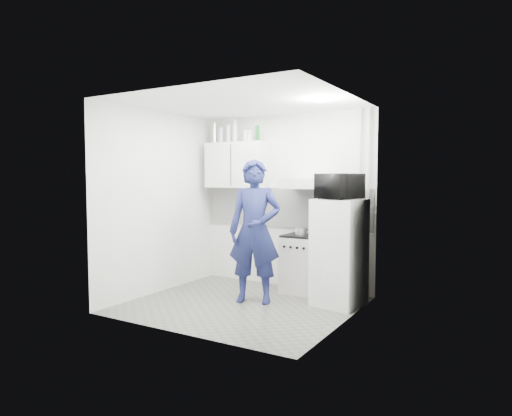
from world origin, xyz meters
The scene contains 24 objects.
floor centered at (0.00, 0.00, 0.00)m, with size 2.80×2.80×0.00m, color #585855.
ceiling centered at (0.00, 0.00, 2.60)m, with size 2.80×2.80×0.00m, color white.
wall_back centered at (0.00, 1.25, 1.30)m, with size 2.80×2.80×0.00m, color white.
wall_left centered at (-1.40, 0.00, 1.30)m, with size 2.60×2.60×0.00m, color white.
wall_right centered at (1.40, 0.00, 1.30)m, with size 2.60×2.60×0.00m, color white.
person centered at (0.08, 0.22, 0.95)m, with size 0.69×0.45×1.90m, color #171C48.
stove centered at (0.40, 1.00, 0.40)m, with size 0.50×0.50×0.81m, color beige.
fridge centered at (1.10, 0.63, 0.69)m, with size 0.57×0.57×1.38m, color white.
stove_top centered at (0.40, 1.00, 0.82)m, with size 0.48×0.48×0.03m, color black.
saucepan centered at (0.39, 1.00, 0.89)m, with size 0.17×0.17×0.10m, color silver.
microwave centered at (1.10, 0.63, 1.54)m, with size 0.40×0.59×0.33m, color black.
bottle_a centered at (-1.18, 1.07, 2.36)m, with size 0.08×0.08×0.33m, color silver.
bottle_b centered at (-1.05, 1.07, 2.32)m, with size 0.06×0.06×0.24m, color #B2B7BC.
bottle_c centered at (-0.91, 1.07, 2.34)m, with size 0.07×0.07×0.28m, color #B2B7BC.
bottle_d centered at (-0.78, 1.07, 2.37)m, with size 0.08×0.08×0.34m, color #B2B7BC.
canister_a centered at (-0.59, 1.07, 2.29)m, with size 0.07×0.07×0.18m, color #B2B7BC.
canister_b centered at (-0.52, 1.07, 2.29)m, with size 0.09×0.09×0.18m, color #B2B7BC.
bottle_e centered at (-0.38, 1.07, 2.32)m, with size 0.06×0.06×0.24m, color #144C1E.
upper_cabinet centered at (-0.75, 1.07, 1.85)m, with size 1.00×0.35×0.70m, color white.
range_hood centered at (0.45, 1.00, 1.57)m, with size 0.60×0.50×0.14m, color beige.
backsplash centered at (0.00, 1.24, 1.20)m, with size 2.74×0.03×0.60m, color white.
pipe_a centered at (1.30, 1.17, 1.30)m, with size 0.05×0.05×2.60m, color beige.
pipe_b centered at (1.18, 1.17, 1.30)m, with size 0.04×0.04×2.60m, color beige.
ceiling_spot_fixture centered at (1.00, 0.20, 2.57)m, with size 0.10×0.10×0.02m, color white.
Camera 1 is at (3.14, -4.93, 1.66)m, focal length 32.00 mm.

